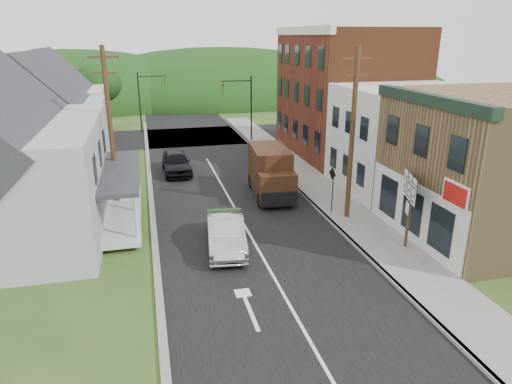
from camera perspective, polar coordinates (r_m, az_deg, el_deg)
ground at (r=20.56m, az=0.92°, el=-8.36°), size 120.00×120.00×0.00m
road at (r=29.60m, az=-4.00°, el=0.31°), size 9.00×90.00×0.02m
cross_road at (r=45.89m, az=-7.73°, el=6.90°), size 60.00×9.00×0.02m
sidewalk_right at (r=29.29m, az=8.13°, el=0.11°), size 2.80×55.00×0.15m
curb_right at (r=28.83m, az=5.64°, el=-0.09°), size 0.20×55.00×0.15m
curb_left at (r=27.32m, az=-12.91°, el=-1.62°), size 0.30×55.00×0.12m
storefront_tan at (r=24.55m, az=27.44°, el=2.79°), size 8.00×8.00×7.00m
storefront_white at (r=30.44m, az=18.31°, el=6.27°), size 8.00×7.00×6.50m
storefront_red at (r=38.42m, az=11.10°, el=11.97°), size 8.00×12.00×10.00m
house_blue at (r=35.70m, az=-24.08°, el=8.06°), size 7.14×8.16×7.28m
house_cream at (r=44.56m, az=-22.88°, el=10.08°), size 7.14×8.16×7.28m
utility_pole_right at (r=24.01m, az=11.93°, el=7.06°), size 1.60×0.26×9.00m
utility_pole_left at (r=26.16m, az=-17.73°, el=7.53°), size 1.60×0.26×9.00m
traffic_signal_right at (r=42.51m, az=-1.53°, el=11.26°), size 2.87×0.20×6.00m
traffic_signal_left at (r=48.50m, az=-13.57°, el=11.70°), size 2.87×0.20×6.00m
tree_left_d at (r=50.06m, az=-19.21°, el=12.71°), size 4.80×4.80×6.94m
forested_ridge at (r=73.42m, az=-10.26°, el=11.26°), size 90.00×30.00×16.00m
silver_sedan at (r=21.26m, az=-3.79°, el=-5.10°), size 2.19×4.92×1.57m
dark_sedan at (r=33.32m, az=-9.92°, el=3.64°), size 1.99×4.74×1.60m
delivery_van at (r=27.98m, az=1.87°, el=2.46°), size 2.60×5.46×2.96m
route_sign_cluster at (r=21.64m, az=18.62°, el=-0.86°), size 0.67×1.98×3.58m
warning_sign at (r=25.20m, az=9.54°, el=1.04°), size 0.16×0.71×2.58m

